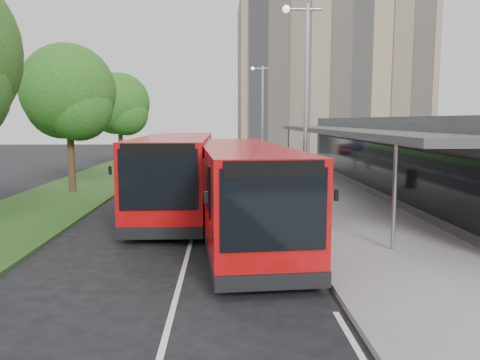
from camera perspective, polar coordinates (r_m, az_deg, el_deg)
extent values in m
plane|color=black|center=(16.43, -5.67, -6.29)|extent=(120.00, 120.00, 0.00)
cube|color=gray|center=(36.47, 5.79, 1.32)|extent=(5.00, 80.00, 0.15)
cube|color=#203F14|center=(37.02, -14.57, 1.17)|extent=(5.00, 80.00, 0.10)
cube|color=silver|center=(31.19, -3.93, 0.20)|extent=(0.12, 70.00, 0.01)
cube|color=silver|center=(9.10, 13.12, -17.89)|extent=(0.12, 2.00, 0.01)
cube|color=silver|center=(14.63, 6.96, -7.99)|extent=(0.12, 2.00, 0.01)
cube|color=silver|center=(20.43, 4.34, -3.57)|extent=(0.12, 2.00, 0.01)
cube|color=silver|center=(26.32, 2.90, -1.11)|extent=(0.12, 2.00, 0.01)
cube|color=silver|center=(32.24, 1.99, 0.45)|extent=(0.12, 2.00, 0.01)
cube|color=silver|center=(38.20, 1.37, 1.52)|extent=(0.12, 2.00, 0.01)
cube|color=silver|center=(44.16, 0.91, 2.31)|extent=(0.12, 2.00, 0.01)
cube|color=silver|center=(50.13, 0.56, 2.90)|extent=(0.12, 2.00, 0.01)
cube|color=silver|center=(56.11, 0.29, 3.37)|extent=(0.12, 2.00, 0.01)
cube|color=silver|center=(62.10, 0.06, 3.75)|extent=(0.12, 2.00, 0.01)
cube|color=gray|center=(59.59, 10.79, 12.13)|extent=(22.00, 12.00, 18.00)
cube|color=#2E2E30|center=(25.99, 20.52, 2.76)|extent=(5.00, 26.00, 4.00)
cube|color=black|center=(25.16, 15.17, 1.92)|extent=(0.06, 24.00, 2.20)
cube|color=#2E2E30|center=(24.72, 12.45, 5.86)|extent=(2.80, 26.00, 0.25)
cylinder|color=#919599|center=(13.99, 18.30, -2.12)|extent=(0.12, 0.12, 3.30)
cylinder|color=#919599|center=(35.34, 5.88, 3.69)|extent=(0.12, 0.12, 3.30)
cylinder|color=#382716|center=(26.28, -19.88, 2.62)|extent=(0.36, 0.36, 3.81)
sphere|color=#1F5516|center=(26.25, -20.21, 10.18)|extent=(4.85, 4.85, 4.85)
sphere|color=#1F5516|center=(25.65, -19.12, 8.37)|extent=(3.47, 3.47, 3.47)
sphere|color=#1F5516|center=(26.85, -20.84, 8.78)|extent=(3.81, 3.81, 3.81)
cylinder|color=#382716|center=(37.86, -14.33, 4.02)|extent=(0.36, 0.36, 3.67)
sphere|color=#1F5516|center=(37.83, -14.49, 9.07)|extent=(4.67, 4.67, 4.67)
sphere|color=#1F5516|center=(37.29, -13.67, 7.84)|extent=(3.33, 3.33, 3.33)
sphere|color=#1F5516|center=(38.41, -15.04, 8.15)|extent=(3.67, 3.67, 3.67)
cylinder|color=#919599|center=(18.21, 8.02, 8.17)|extent=(0.16, 0.16, 8.00)
cylinder|color=#919599|center=(18.63, 7.59, 19.95)|extent=(1.40, 0.10, 0.10)
sphere|color=silver|center=(18.55, 5.65, 20.04)|extent=(0.28, 0.28, 0.28)
cylinder|color=#919599|center=(38.07, 2.75, 7.74)|extent=(0.16, 0.16, 8.00)
cylinder|color=#919599|center=(38.27, 2.48, 13.44)|extent=(1.40, 0.10, 0.10)
sphere|color=silver|center=(38.23, 1.56, 13.45)|extent=(0.28, 0.28, 0.28)
cube|color=#BB0911|center=(15.13, 0.31, -0.87)|extent=(3.42, 10.83, 2.69)
cube|color=black|center=(15.37, 0.30, -5.73)|extent=(3.44, 10.86, 0.30)
cube|color=black|center=(9.87, 4.17, -3.65)|extent=(2.28, 0.24, 1.78)
cube|color=black|center=(20.36, -1.56, 2.46)|extent=(2.23, 0.24, 1.32)
cube|color=black|center=(15.26, -4.64, 1.00)|extent=(0.81, 9.11, 1.22)
cube|color=black|center=(15.57, 4.88, 1.13)|extent=(0.81, 9.11, 1.22)
cube|color=black|center=(10.27, 4.10, -12.31)|extent=(2.54, 0.29, 0.36)
cube|color=black|center=(9.73, 4.23, 1.33)|extent=(2.13, 0.22, 0.36)
cube|color=black|center=(9.87, -4.19, -2.15)|extent=(0.09, 0.09, 0.25)
cube|color=black|center=(10.39, 11.67, -1.80)|extent=(0.09, 0.09, 0.25)
cylinder|color=black|center=(11.92, -2.76, -9.24)|extent=(0.38, 0.94, 0.91)
cylinder|color=black|center=(12.25, 7.35, -8.84)|extent=(0.38, 0.94, 0.91)
cylinder|color=black|center=(18.64, -4.27, -3.21)|extent=(0.38, 0.94, 0.91)
cylinder|color=black|center=(18.85, 2.22, -3.08)|extent=(0.38, 0.94, 0.91)
cube|color=#BB0911|center=(19.82, -7.72, 1.24)|extent=(2.67, 11.16, 2.82)
cube|color=black|center=(20.01, -7.65, -2.68)|extent=(2.69, 11.18, 0.32)
cube|color=black|center=(14.27, -9.92, 0.03)|extent=(2.39, 0.05, 1.86)
cube|color=black|center=(25.34, -6.51, 3.59)|extent=(2.34, 0.05, 1.38)
cube|color=black|center=(20.27, -11.45, 2.72)|extent=(0.06, 9.56, 1.28)
cube|color=black|center=(20.01, -3.80, 2.80)|extent=(0.06, 9.56, 1.28)
cube|color=black|center=(14.55, -9.78, -6.42)|extent=(2.66, 0.08, 0.37)
cube|color=black|center=(14.17, -10.00, 3.65)|extent=(2.23, 0.04, 0.37)
cube|color=black|center=(14.74, -15.56, 1.14)|extent=(0.08, 0.08, 0.27)
cube|color=black|center=(14.34, -3.92, 1.23)|extent=(0.08, 0.08, 0.27)
cylinder|color=black|center=(16.64, -12.69, -4.57)|extent=(0.32, 0.96, 0.96)
cylinder|color=black|center=(16.38, -4.97, -4.61)|extent=(0.32, 0.96, 0.96)
cylinder|color=black|center=(23.67, -9.50, -0.99)|extent=(0.32, 0.96, 0.96)
cylinder|color=black|center=(23.49, -4.10, -0.97)|extent=(0.32, 0.96, 0.96)
cylinder|color=#322214|center=(25.79, 7.93, 0.13)|extent=(0.74, 0.74, 1.02)
cylinder|color=yellow|center=(35.18, 4.23, 2.12)|extent=(0.22, 0.22, 1.07)
imported|color=#580C1B|center=(52.81, -0.74, 3.70)|extent=(1.26, 3.13, 1.07)
imported|color=navy|center=(60.96, -4.49, 4.26)|extent=(2.10, 4.05, 1.27)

